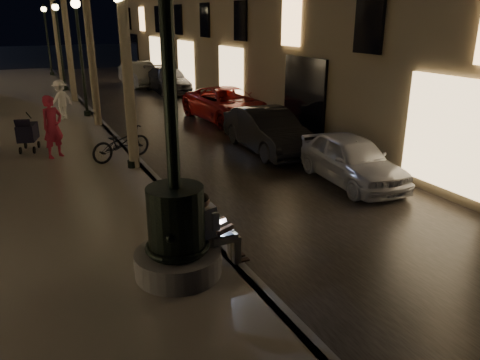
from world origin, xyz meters
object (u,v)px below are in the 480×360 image
fountain_lamppost (176,217)px  bicycle (121,143)px  car_fifth (140,74)px  car_second (268,131)px  lamp_curb_d (46,31)px  car_third (228,104)px  lamp_curb_b (80,41)px  seated_man_laptop (212,227)px  lamp_curb_c (59,35)px  pedestrian_red (53,127)px  stroller (27,132)px  lamp_curb_a (124,55)px  pedestrian_white (61,100)px  car_front (351,159)px  car_rear (168,80)px

fountain_lamppost → bicycle: (0.60, 6.90, -0.52)m
car_fifth → car_second: bearing=-93.4°
lamp_curb_d → car_third: (5.32, -18.70, -2.55)m
lamp_curb_b → lamp_curb_d: same height
seated_man_laptop → car_third: 12.53m
lamp_curb_c → lamp_curb_d: (0.00, 8.00, 0.00)m
car_second → bicycle: bearing=176.3°
fountain_lamppost → bicycle: size_ratio=2.79×
pedestrian_red → bicycle: size_ratio=0.99×
pedestrian_red → bicycle: pedestrian_red is taller
seated_man_laptop → lamp_curb_b: size_ratio=0.28×
car_third → stroller: bearing=-168.3°
lamp_curb_a → pedestrian_white: lamp_curb_a is taller
car_front → car_second: size_ratio=0.89×
lamp_curb_d → pedestrian_red: lamp_curb_d is taller
fountain_lamppost → bicycle: fountain_lamppost is taller
car_fifth → pedestrian_red: 16.57m
lamp_curb_c → car_fifth: lamp_curb_c is taller
stroller → car_third: stroller is taller
lamp_curb_a → car_front: 6.48m
seated_man_laptop → stroller: seated_man_laptop is taller
seated_man_laptop → car_third: (5.41, 11.30, -0.22)m
pedestrian_white → pedestrian_red: bearing=52.1°
lamp_curb_a → car_third: bearing=44.9°
lamp_curb_b → lamp_curb_c: bearing=90.0°
lamp_curb_a → bicycle: size_ratio=2.58×
lamp_curb_b → car_fifth: (4.66, 9.25, -2.49)m
car_front → car_fifth: car_fifth is taller
fountain_lamppost → pedestrian_white: size_ratio=3.31×
seated_man_laptop → car_rear: (5.59, 20.03, -0.21)m
lamp_curb_b → car_third: bearing=-26.9°
car_front → car_second: (-0.51, 3.57, 0.05)m
lamp_curb_d → pedestrian_red: (-1.81, -22.01, -2.12)m
lamp_curb_d → stroller: bearing=-96.8°
bicycle → lamp_curb_b: bearing=-20.5°
lamp_curb_b → pedestrian_white: lamp_curb_b is taller
seated_man_laptop → car_second: size_ratio=0.32×
lamp_curb_b → pedestrian_white: 2.48m
lamp_curb_c → car_third: size_ratio=0.97×
car_second → bicycle: (-4.61, 0.48, -0.00)m
lamp_curb_b → pedestrian_white: bearing=-164.5°
lamp_curb_c → car_fifth: size_ratio=1.06×
lamp_curb_a → car_second: lamp_curb_a is taller
car_front → pedestrian_red: size_ratio=2.03×
fountain_lamppost → pedestrian_red: (-1.11, 7.99, -0.09)m
car_second → car_fifth: (0.14, 16.84, 0.06)m
stroller → car_second: stroller is taller
lamp_curb_b → car_fifth: bearing=63.3°
bicycle → fountain_lamppost: bearing=155.3°
stroller → bicycle: (2.39, -2.14, -0.11)m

